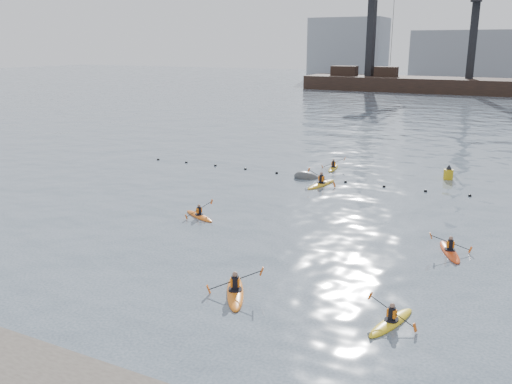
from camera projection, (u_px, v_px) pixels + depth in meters
ground at (159, 295)px, 23.05m from camera, size 400.00×400.00×0.00m
float_line at (328, 179)px, 42.61m from camera, size 33.24×0.73×0.24m
barge_pier at (467, 84)px, 117.10m from camera, size 72.00×19.30×29.50m
skyline at (497, 48)px, 148.66m from camera, size 141.00×28.00×22.00m
kayaker_0 at (235, 291)px, 23.16m from camera, size 2.39×3.44×1.32m
kayaker_1 at (391, 321)px, 20.65m from camera, size 2.05×3.10×1.11m
kayaker_2 at (199, 215)px, 33.44m from camera, size 2.84×1.84×1.07m
kayaker_3 at (321, 184)px, 40.94m from camera, size 2.46×3.68×1.34m
kayaker_4 at (450, 251)px, 27.68m from camera, size 2.08×3.18×1.18m
kayaker_5 at (333, 168)px, 46.33m from camera, size 2.07×3.03×1.19m
mooring_buoy at (307, 178)px, 43.16m from camera, size 2.53×2.04×1.43m
nav_buoy at (448, 174)px, 42.65m from camera, size 0.74×0.74×1.35m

